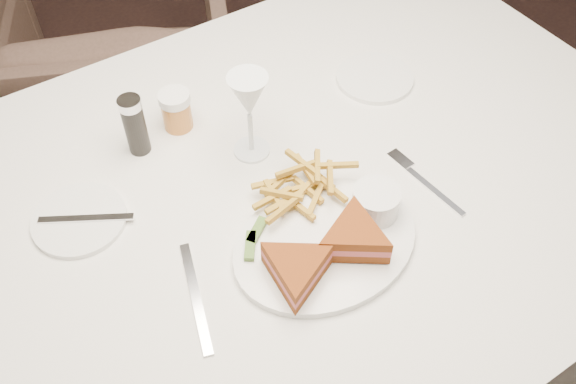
{
  "coord_description": "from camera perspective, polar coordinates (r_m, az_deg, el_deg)",
  "views": [
    {
      "loc": [
        -0.66,
        -0.4,
        1.62
      ],
      "look_at": [
        -0.32,
        0.2,
        0.8
      ],
      "focal_mm": 40.0,
      "sensor_mm": 36.0,
      "label": 1
    }
  ],
  "objects": [
    {
      "name": "table_setting",
      "position": [
        1.08,
        0.33,
        -0.15
      ],
      "size": [
        0.81,
        0.57,
        0.18
      ],
      "color": "white",
      "rests_on": "table"
    },
    {
      "name": "table",
      "position": [
        1.44,
        -1.0,
        -9.6
      ],
      "size": [
        1.59,
        1.11,
        0.75
      ],
      "primitive_type": "cube",
      "rotation": [
        0.0,
        0.0,
        0.06
      ],
      "color": "silver",
      "rests_on": "ground"
    },
    {
      "name": "chair_far",
      "position": [
        2.1,
        -14.6,
        10.89
      ],
      "size": [
        0.85,
        0.83,
        0.69
      ],
      "primitive_type": "imported",
      "rotation": [
        0.0,
        0.0,
        2.78
      ],
      "color": "#47342B",
      "rests_on": "ground"
    }
  ]
}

